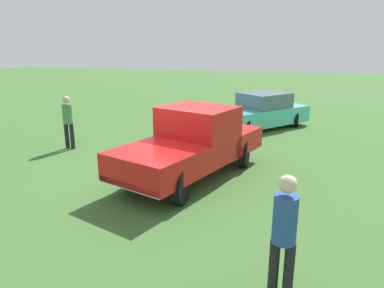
{
  "coord_description": "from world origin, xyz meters",
  "views": [
    {
      "loc": [
        8.57,
        3.03,
        3.38
      ],
      "look_at": [
        0.06,
        0.45,
        0.9
      ],
      "focal_mm": 33.14,
      "sensor_mm": 36.0,
      "label": 1
    }
  ],
  "objects_px": {
    "pickup_truck": "(195,141)",
    "person_bystander": "(68,119)",
    "sedan_near": "(261,112)",
    "person_visitor": "(284,231)"
  },
  "relations": [
    {
      "from": "pickup_truck",
      "to": "person_bystander",
      "type": "xyz_separation_m",
      "value": [
        -1.23,
        -4.76,
        0.05
      ]
    },
    {
      "from": "sedan_near",
      "to": "person_bystander",
      "type": "relative_size",
      "value": 2.48
    },
    {
      "from": "pickup_truck",
      "to": "person_visitor",
      "type": "bearing_deg",
      "value": 48.39
    },
    {
      "from": "pickup_truck",
      "to": "sedan_near",
      "type": "distance_m",
      "value": 6.44
    },
    {
      "from": "sedan_near",
      "to": "person_visitor",
      "type": "relative_size",
      "value": 2.44
    },
    {
      "from": "pickup_truck",
      "to": "person_bystander",
      "type": "relative_size",
      "value": 2.83
    },
    {
      "from": "person_bystander",
      "to": "person_visitor",
      "type": "bearing_deg",
      "value": 49.08
    },
    {
      "from": "person_bystander",
      "to": "pickup_truck",
      "type": "bearing_deg",
      "value": 71.84
    },
    {
      "from": "sedan_near",
      "to": "person_visitor",
      "type": "bearing_deg",
      "value": 46.23
    },
    {
      "from": "sedan_near",
      "to": "person_bystander",
      "type": "bearing_deg",
      "value": -10.2
    }
  ]
}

